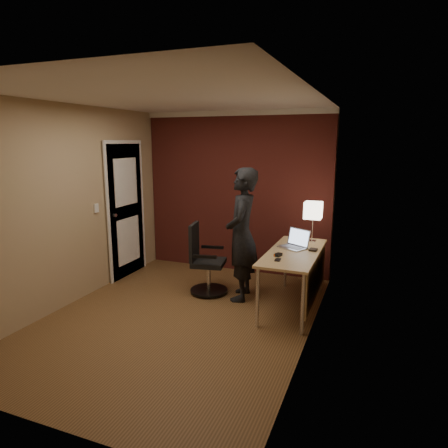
# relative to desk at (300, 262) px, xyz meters

# --- Properties ---
(room) EXTENTS (4.00, 4.00, 4.00)m
(room) POSITION_rel_desk_xyz_m (-1.53, 0.76, 0.77)
(room) COLOR brown
(room) RESTS_ON ground
(desk) EXTENTS (0.60, 1.50, 0.73)m
(desk) POSITION_rel_desk_xyz_m (0.00, 0.00, 0.00)
(desk) COLOR tan
(desk) RESTS_ON ground
(desk_lamp) EXTENTS (0.22, 0.22, 0.54)m
(desk_lamp) POSITION_rel_desk_xyz_m (0.05, 0.56, 0.55)
(desk_lamp) COLOR silver
(desk_lamp) RESTS_ON desk
(laptop) EXTENTS (0.41, 0.39, 0.23)m
(laptop) POSITION_rel_desk_xyz_m (-0.10, 0.18, 0.19)
(laptop) COLOR silver
(laptop) RESTS_ON desk
(mouse) EXTENTS (0.09, 0.11, 0.03)m
(mouse) POSITION_rel_desk_xyz_m (-0.20, -0.28, 0.14)
(mouse) COLOR black
(mouse) RESTS_ON desk
(phone) EXTENTS (0.07, 0.12, 0.01)m
(phone) POSITION_rel_desk_xyz_m (-0.17, -0.44, 0.13)
(phone) COLOR black
(phone) RESTS_ON desk
(wallet) EXTENTS (0.10, 0.12, 0.02)m
(wallet) POSITION_rel_desk_xyz_m (0.14, 0.11, 0.14)
(wallet) COLOR black
(wallet) RESTS_ON desk
(office_chair) EXTENTS (0.51, 0.57, 0.94)m
(office_chair) POSITION_rel_desk_xyz_m (-1.30, 0.05, -0.18)
(office_chair) COLOR black
(office_chair) RESTS_ON ground
(person) EXTENTS (0.52, 0.69, 1.73)m
(person) POSITION_rel_desk_xyz_m (-0.77, 0.06, 0.26)
(person) COLOR black
(person) RESTS_ON ground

